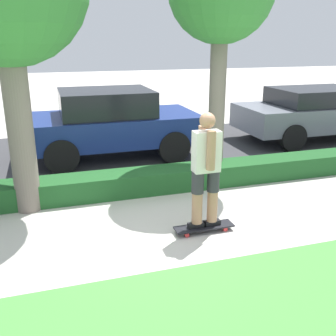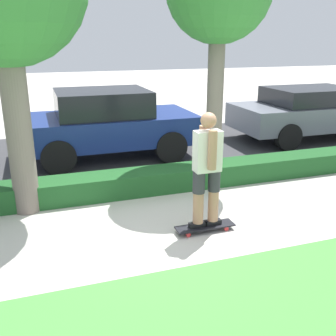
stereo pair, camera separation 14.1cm
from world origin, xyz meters
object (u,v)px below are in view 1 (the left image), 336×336
at_px(skater_person, 206,168).
at_px(parked_car_middle, 111,122).
at_px(parked_car_rear, 318,112).
at_px(skateboard, 204,227).

distance_m(skater_person, parked_car_middle, 4.30).
bearing_deg(parked_car_middle, parked_car_rear, -0.25).
bearing_deg(skateboard, parked_car_middle, 98.42).
bearing_deg(parked_car_rear, parked_car_middle, -179.49).
relative_size(skater_person, parked_car_rear, 0.37).
xyz_separation_m(skateboard, parked_car_rear, (5.11, 4.24, 0.69)).
height_order(skater_person, parked_car_rear, skater_person).
xyz_separation_m(skateboard, skater_person, (0.00, 0.00, 0.90)).
bearing_deg(parked_car_rear, skater_person, -139.68).
xyz_separation_m(skater_person, parked_car_rear, (5.11, 4.24, -0.21)).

